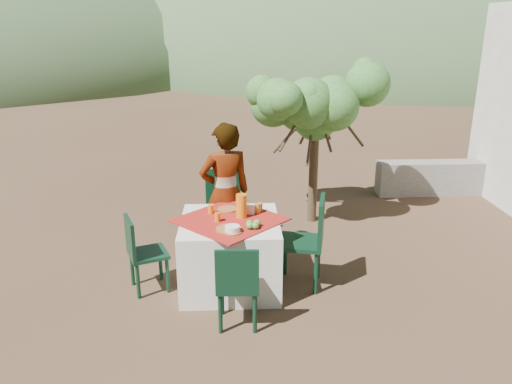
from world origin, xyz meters
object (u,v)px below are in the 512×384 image
chair_near (237,283)px  shrub_tree (319,112)px  chair_left (141,251)px  juice_pitcher (241,206)px  chair_far (224,204)px  table (230,253)px  chair_right (309,238)px  person (225,193)px

chair_near → shrub_tree: 3.12m
chair_left → juice_pitcher: (1.05, 0.13, 0.43)m
chair_far → juice_pitcher: bearing=-80.8°
table → chair_far: bearing=94.6°
table → juice_pitcher: 0.53m
chair_far → shrub_tree: bearing=28.9°
chair_right → shrub_tree: 2.20m
table → chair_right: bearing=-2.0°
table → chair_near: size_ratio=1.55×
chair_right → chair_near: bearing=-31.7°
chair_near → person: 1.51m
shrub_tree → chair_right: bearing=-101.5°
chair_left → chair_near: bearing=-148.3°
table → chair_left: bearing=-175.7°
chair_near → juice_pitcher: (0.05, 0.86, 0.42)m
chair_right → chair_left: bearing=-76.0°
chair_near → chair_left: size_ratio=1.02×
chair_left → juice_pitcher: juice_pitcher is taller
chair_near → chair_far: bearing=-83.6°
chair_near → shrub_tree: bearing=-111.5°
chair_far → chair_left: size_ratio=1.17×
table → chair_right: size_ratio=1.31×
table → shrub_tree: (1.22, 1.88, 1.18)m
table → chair_left: chair_left is taller
person → table: bearing=76.9°
shrub_tree → person: bearing=-135.9°
chair_right → person: size_ratio=0.60×
chair_far → chair_left: (-0.83, -1.16, -0.08)m
table → person: bearing=94.7°
chair_left → chair_right: chair_right is taller
chair_left → table: bearing=-107.3°
table → juice_pitcher: bearing=24.2°
juice_pitcher → chair_near: bearing=-93.6°
chair_far → juice_pitcher: 1.11m
juice_pitcher → table: bearing=-155.8°
chair_left → shrub_tree: bearing=-69.3°
table → chair_near: chair_near is taller
chair_left → chair_right: 1.75m
chair_near → juice_pitcher: 0.96m
table → chair_right: (0.83, -0.03, 0.17)m
chair_left → person: (0.87, 0.72, 0.37)m
table → chair_far: (-0.09, 1.09, 0.15)m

